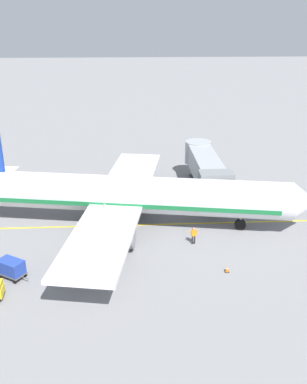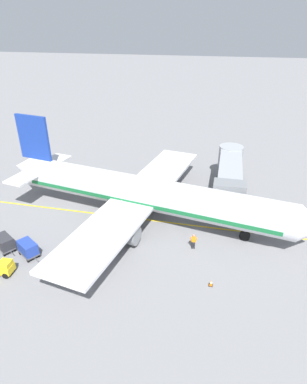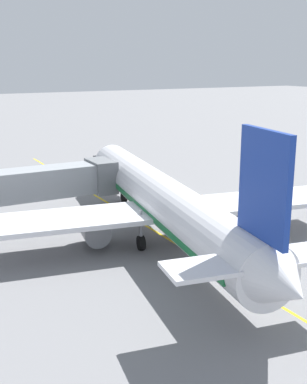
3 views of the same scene
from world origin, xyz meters
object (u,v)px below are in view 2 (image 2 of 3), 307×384
object	(u,v)px
ground_crew_loader	(93,225)
baggage_tug_lead	(0,267)
ground_crew_wing_walker	(194,241)
baggage_cart_second_in_train	(4,242)
jet_bridge	(230,172)
safety_cone_nose_left	(211,283)
baggage_cart_front	(28,248)
parked_airliner	(144,194)

from	to	relation	value
ground_crew_loader	baggage_tug_lead	bearing A→B (deg)	-35.73
ground_crew_wing_walker	baggage_tug_lead	bearing A→B (deg)	-65.73
baggage_tug_lead	ground_crew_wing_walker	distance (m)	18.31
baggage_cart_second_in_train	jet_bridge	bearing A→B (deg)	127.60
ground_crew_loader	safety_cone_nose_left	bearing A→B (deg)	67.68
baggage_tug_lead	ground_crew_loader	xyz separation A→B (m)	(-7.98, 5.74, 0.24)
jet_bridge	baggage_cart_second_in_train	size ratio (longest dim) A/B	5.20
baggage_tug_lead	safety_cone_nose_left	world-z (taller)	baggage_tug_lead
baggage_cart_front	baggage_cart_second_in_train	distance (m)	2.82
jet_bridge	ground_crew_loader	world-z (taller)	jet_bridge
jet_bridge	ground_crew_loader	size ratio (longest dim) A/B	8.68
baggage_cart_second_in_train	baggage_tug_lead	bearing A→B (deg)	28.35
baggage_cart_front	ground_crew_wing_walker	bearing A→B (deg)	106.81
baggage_cart_front	baggage_cart_second_in_train	world-z (taller)	same
ground_crew_loader	ground_crew_wing_walker	bearing A→B (deg)	87.61
jet_bridge	safety_cone_nose_left	bearing A→B (deg)	-3.23
ground_crew_wing_walker	safety_cone_nose_left	world-z (taller)	ground_crew_wing_walker
parked_airliner	ground_crew_wing_walker	xyz separation A→B (m)	(4.62, 6.22, -2.23)
baggage_cart_second_in_train	ground_crew_wing_walker	distance (m)	18.90
baggage_cart_second_in_train	safety_cone_nose_left	xyz separation A→B (m)	(0.51, 20.49, -0.66)
jet_bridge	baggage_cart_front	xyz separation A→B (m)	(16.84, -18.65, -2.51)
baggage_tug_lead	baggage_cart_front	size ratio (longest dim) A/B	0.91
jet_bridge	parked_airliner	bearing A→B (deg)	-51.02
baggage_cart_second_in_train	safety_cone_nose_left	world-z (taller)	baggage_cart_second_in_train
baggage_tug_lead	safety_cone_nose_left	bearing A→B (deg)	97.94
baggage_tug_lead	safety_cone_nose_left	distance (m)	18.99
baggage_cart_front	safety_cone_nose_left	xyz separation A→B (m)	(0.20, 17.69, -0.66)
ground_crew_wing_walker	safety_cone_nose_left	xyz separation A→B (m)	(4.90, 2.11, -0.66)
baggage_tug_lead	baggage_cart_second_in_train	bearing A→B (deg)	-151.65
ground_crew_loader	safety_cone_nose_left	distance (m)	14.13
baggage_tug_lead	parked_airliner	bearing A→B (deg)	139.23
ground_crew_wing_walker	ground_crew_loader	size ratio (longest dim) A/B	1.00
ground_crew_loader	baggage_cart_second_in_train	bearing A→B (deg)	-56.90
safety_cone_nose_left	ground_crew_loader	bearing A→B (deg)	-112.32
baggage_cart_front	baggage_cart_second_in_train	size ratio (longest dim) A/B	1.00
baggage_cart_second_in_train	safety_cone_nose_left	bearing A→B (deg)	88.56
baggage_tug_lead	jet_bridge	bearing A→B (deg)	134.86
ground_crew_wing_walker	baggage_cart_second_in_train	bearing A→B (deg)	-76.57
baggage_tug_lead	ground_crew_wing_walker	xyz separation A→B (m)	(-7.53, 16.69, 0.24)
jet_bridge	baggage_tug_lead	bearing A→B (deg)	-45.14
ground_crew_wing_walker	baggage_cart_front	bearing A→B (deg)	-73.19
jet_bridge	ground_crew_wing_walker	size ratio (longest dim) A/B	8.68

